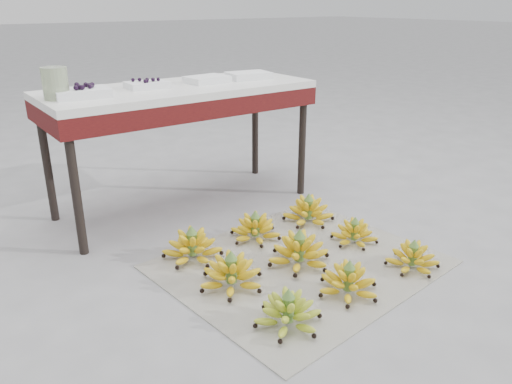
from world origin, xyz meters
TOP-DOWN VIEW (x-y plane):
  - ground at (0.00, 0.00)m, footprint 60.00×60.00m
  - newspaper_mat at (-0.04, -0.03)m, footprint 1.35×1.17m
  - bunch_front_left at (-0.41, -0.38)m, footprint 0.36×0.36m
  - bunch_front_center at (-0.05, -0.36)m, footprint 0.34×0.34m
  - bunch_front_right at (0.37, -0.38)m, footprint 0.26×0.26m
  - bunch_mid_left at (-0.43, -0.01)m, footprint 0.36×0.36m
  - bunch_mid_center at (-0.05, -0.03)m, footprint 0.37×0.37m
  - bunch_mid_right at (0.34, -0.02)m, footprint 0.30×0.30m
  - bunch_back_left at (-0.44, 0.33)m, footprint 0.32×0.32m
  - bunch_back_center at (-0.06, 0.32)m, footprint 0.34×0.34m
  - bunch_back_right at (0.32, 0.32)m, footprint 0.36×0.36m
  - vendor_table at (-0.13, 0.97)m, footprint 1.57×0.63m
  - tray_far_left at (-0.71, 0.94)m, footprint 0.29×0.22m
  - tray_left at (-0.32, 1.01)m, footprint 0.23×0.17m
  - tray_right at (0.06, 0.98)m, footprint 0.26×0.20m
  - tray_far_right at (0.35, 0.96)m, footprint 0.28×0.22m
  - glass_jar at (-0.83, 0.95)m, footprint 0.16×0.16m

SIDE VIEW (x-z plane):
  - ground at x=0.00m, z-range 0.00..0.00m
  - newspaper_mat at x=-0.04m, z-range 0.00..0.01m
  - bunch_mid_right at x=0.34m, z-range -0.02..0.13m
  - bunch_front_right at x=0.37m, z-range -0.02..0.13m
  - bunch_front_center at x=-0.05m, z-range -0.02..0.15m
  - bunch_back_center at x=-0.06m, z-range -0.02..0.15m
  - bunch_front_left at x=-0.41m, z-range -0.02..0.15m
  - bunch_back_right at x=0.32m, z-range -0.02..0.16m
  - bunch_back_left at x=-0.44m, z-range -0.02..0.16m
  - bunch_mid_left at x=-0.43m, z-range -0.02..0.16m
  - bunch_mid_center at x=-0.05m, z-range -0.02..0.17m
  - vendor_table at x=-0.13m, z-range 0.29..1.04m
  - tray_right at x=0.06m, z-range 0.75..0.79m
  - tray_left at x=-0.32m, z-range 0.75..0.80m
  - tray_far_right at x=0.35m, z-range 0.75..0.80m
  - tray_far_left at x=-0.71m, z-range 0.74..0.81m
  - glass_jar at x=-0.83m, z-range 0.75..0.91m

